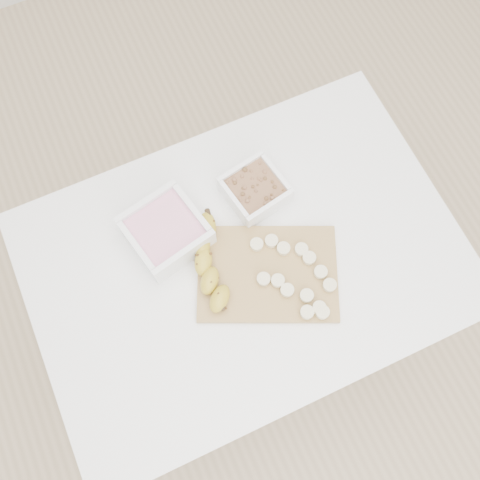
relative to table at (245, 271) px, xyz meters
name	(u,v)px	position (x,y,z in m)	size (l,w,h in m)	color
ground	(243,320)	(0.00, 0.00, -0.65)	(3.50, 3.50, 0.00)	#C6AD89
table	(245,271)	(0.00, 0.00, 0.00)	(1.00, 0.70, 0.75)	white
bowl_yogurt	(166,231)	(-0.14, 0.13, 0.14)	(0.20, 0.20, 0.08)	white
bowl_granola	(255,190)	(0.09, 0.14, 0.13)	(0.15, 0.15, 0.06)	white
cutting_board	(267,273)	(0.03, -0.05, 0.10)	(0.32, 0.23, 0.01)	#A7854D
banana	(210,264)	(-0.08, 0.01, 0.13)	(0.06, 0.23, 0.04)	gold
banana_slices	(297,276)	(0.09, -0.09, 0.12)	(0.16, 0.24, 0.02)	beige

